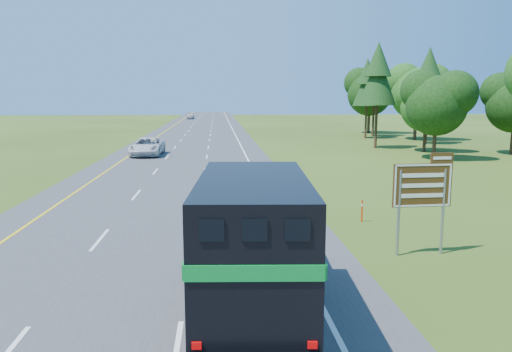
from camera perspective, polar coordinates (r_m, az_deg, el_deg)
The scene contains 8 objects.
road at distance 58.55m, azimuth -7.22°, elevation 3.55°, with size 15.00×260.00×0.04m, color #38383A.
lane_markings at distance 58.54m, azimuth -7.22°, elevation 3.58°, with size 11.15×260.00×0.01m.
tree_wall_right at distance 44.73m, azimuth 27.11°, elevation 8.65°, with size 16.00×100.00×12.00m, color #1A380F, non-canonical shape.
horse_truck at distance 12.71m, azimuth -0.33°, elevation -7.25°, with size 3.06×8.33×3.62m.
white_suv at distance 48.47m, azimuth -12.32°, elevation 3.31°, with size 2.78×6.04×1.68m, color silver.
far_car at distance 126.80m, azimuth -7.51°, elevation 6.79°, with size 1.69×4.19×1.43m, color #B2B2B9.
exit_sign at distance 18.31m, azimuth 18.57°, elevation -1.44°, with size 2.14×0.19×3.63m.
delineator at distance 22.80m, azimuth 12.02°, elevation -3.84°, with size 0.08×0.05×1.00m.
Camera 1 is at (2.76, -8.22, 5.54)m, focal length 35.00 mm.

